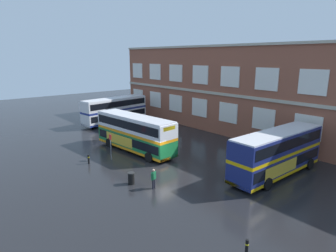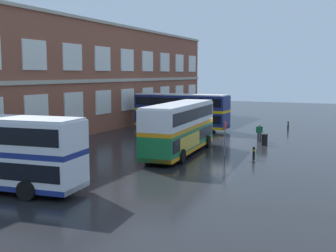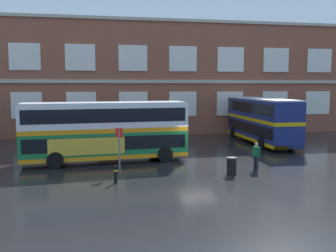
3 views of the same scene
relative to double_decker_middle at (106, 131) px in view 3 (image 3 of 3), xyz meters
name	(u,v)px [view 3 (image 3 of 3)]	position (x,y,z in m)	size (l,w,h in m)	color
ground_plane	(190,156)	(6.10, 0.76, -2.15)	(120.00, 120.00, 0.00)	black
brick_terminal_building	(175,80)	(8.30, 16.74, 3.72)	(57.20, 8.19, 12.03)	brown
double_decker_middle	(106,131)	(0.00, 0.00, 0.00)	(11.18, 3.54, 4.07)	#197038
double_decker_far	(261,120)	(13.98, 5.91, 0.00)	(3.08, 11.06, 4.07)	navy
waiting_passenger	(256,155)	(9.05, -4.28, -1.22)	(0.36, 0.63, 1.70)	black
bus_stand_flag	(119,146)	(0.73, -3.50, -0.51)	(0.44, 0.10, 2.70)	slate
station_litter_bin	(232,166)	(7.12, -5.20, -1.63)	(0.60, 0.60, 1.03)	black
safety_bollard_east	(116,174)	(0.38, -5.86, -1.66)	(0.19, 0.19, 0.95)	black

